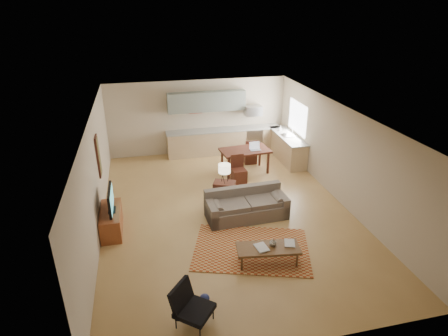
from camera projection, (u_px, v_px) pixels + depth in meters
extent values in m
plane|color=#A88048|center=(226.00, 211.00, 10.21)|extent=(9.00, 9.00, 0.00)
plane|color=white|center=(227.00, 115.00, 9.10)|extent=(9.00, 9.00, 0.00)
plane|color=#B9A990|center=(198.00, 117.00, 13.66)|extent=(6.50, 0.00, 6.50)
plane|color=#B9A990|center=(295.00, 283.00, 5.66)|extent=(6.50, 0.00, 6.50)
plane|color=#B9A990|center=(95.00, 178.00, 8.99)|extent=(0.00, 9.00, 9.00)
plane|color=#B9A990|center=(341.00, 155.00, 10.33)|extent=(0.00, 9.00, 9.00)
cube|color=#A5A8AD|center=(252.00, 139.00, 14.15)|extent=(0.62, 0.62, 0.90)
cube|color=#A5A8AD|center=(253.00, 111.00, 13.72)|extent=(0.62, 0.40, 0.35)
cube|color=gray|center=(207.00, 102.00, 13.32)|extent=(2.80, 0.34, 0.70)
cube|color=white|center=(297.00, 118.00, 12.90)|extent=(0.02, 1.40, 1.05)
cube|color=maroon|center=(251.00, 249.00, 8.64)|extent=(3.04, 2.52, 0.02)
imported|color=#9C2512|center=(256.00, 249.00, 7.95)|extent=(0.34, 0.40, 0.03)
imported|color=navy|center=(284.00, 243.00, 8.16)|extent=(0.41, 0.44, 0.02)
imported|color=black|center=(273.00, 242.00, 8.06)|extent=(0.19, 0.19, 0.16)
imported|color=beige|center=(280.00, 128.00, 13.51)|extent=(0.10, 0.10, 0.19)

